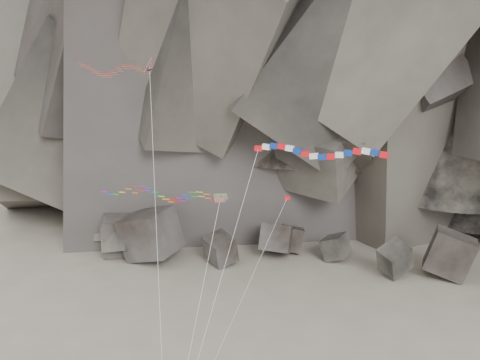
% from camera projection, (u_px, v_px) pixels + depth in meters
% --- Properties ---
extents(headland, '(110.00, 70.00, 84.00)m').
position_uv_depth(headland, '(301.00, 2.00, 107.41)').
color(headland, '#585248').
rests_on(headland, ground).
extents(boulder_field, '(71.15, 17.46, 8.86)m').
position_uv_depth(boulder_field, '(241.00, 248.00, 81.48)').
color(boulder_field, '#47423F').
rests_on(boulder_field, ground).
extents(delta_kite, '(14.46, 15.66, 29.35)m').
position_uv_depth(delta_kite, '(110.00, 69.00, 49.35)').
color(delta_kite, red).
rests_on(delta_kite, ground).
extents(banner_kite, '(14.69, 12.19, 22.34)m').
position_uv_depth(banner_kite, '(317.00, 153.00, 42.35)').
color(banner_kite, red).
rests_on(banner_kite, ground).
extents(parafoil_kite, '(12.15, 11.06, 18.28)m').
position_uv_depth(parafoil_kite, '(156.00, 193.00, 46.02)').
color(parafoil_kite, '#B4D90C').
rests_on(parafoil_kite, ground).
extents(pennant_kite, '(6.47, 15.78, 16.88)m').
position_uv_depth(pennant_kite, '(263.00, 251.00, 46.25)').
color(pennant_kite, red).
rests_on(pennant_kite, ground).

